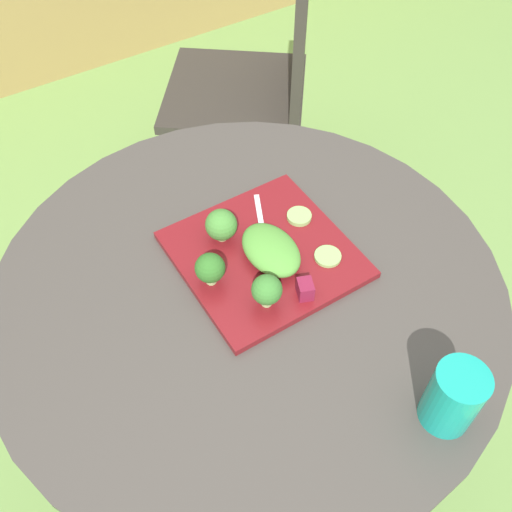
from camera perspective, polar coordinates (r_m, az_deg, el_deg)
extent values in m
plane|color=#70994C|center=(1.66, -0.53, -17.80)|extent=(12.00, 12.00, 0.00)
cylinder|color=#423D38|center=(1.03, -0.81, -3.05)|extent=(0.91, 0.91, 0.02)
cylinder|color=#423D38|center=(1.32, -0.65, -11.87)|extent=(0.06, 0.06, 0.67)
cylinder|color=#423D38|center=(1.64, -0.53, -17.55)|extent=(0.44, 0.44, 0.04)
cube|color=#332D28|center=(1.94, -2.07, 15.87)|extent=(0.62, 0.62, 0.03)
cube|color=#332D28|center=(1.80, 4.51, 21.74)|extent=(0.28, 0.35, 0.45)
cylinder|color=#332D28|center=(2.24, -6.06, 14.11)|extent=(0.02, 0.02, 0.43)
cylinder|color=#332D28|center=(1.97, -7.77, 7.83)|extent=(0.02, 0.02, 0.43)
cylinder|color=#332D28|center=(2.21, 3.45, 13.62)|extent=(0.02, 0.02, 0.43)
cylinder|color=#332D28|center=(1.93, 2.83, 7.19)|extent=(0.02, 0.02, 0.43)
cube|color=maroon|center=(1.05, 0.79, 0.16)|extent=(0.30, 0.30, 0.01)
cylinder|color=#149989|center=(0.89, 18.91, -13.06)|extent=(0.08, 0.08, 0.12)
cylinder|color=#118275|center=(0.90, 18.62, -13.56)|extent=(0.07, 0.07, 0.08)
cube|color=silver|center=(1.10, 0.38, 3.99)|extent=(0.06, 0.10, 0.00)
cube|color=silver|center=(1.05, 0.89, 0.95)|extent=(0.04, 0.05, 0.00)
ellipsoid|color=#519338|center=(1.02, 1.48, 0.63)|extent=(0.09, 0.13, 0.04)
cylinder|color=#99B770|center=(1.07, -3.38, 2.02)|extent=(0.02, 0.02, 0.01)
sphere|color=#427F33|center=(1.05, -3.46, 3.10)|extent=(0.06, 0.06, 0.06)
cylinder|color=#99B770|center=(0.97, 0.98, -4.44)|extent=(0.02, 0.02, 0.02)
sphere|color=#38752D|center=(0.95, 1.00, -3.38)|extent=(0.05, 0.05, 0.05)
cylinder|color=#99B770|center=(1.00, -4.46, -2.25)|extent=(0.02, 0.02, 0.02)
sphere|color=#2D6623|center=(0.98, -4.56, -1.18)|extent=(0.05, 0.05, 0.05)
cylinder|color=#8EB766|center=(1.04, 7.09, -0.03)|extent=(0.05, 0.05, 0.01)
cylinder|color=#8EB766|center=(1.10, 4.29, 3.93)|extent=(0.05, 0.05, 0.01)
cube|color=maroon|center=(0.98, 4.87, -3.27)|extent=(0.04, 0.04, 0.03)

